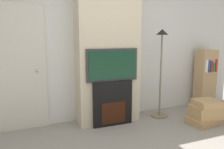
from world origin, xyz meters
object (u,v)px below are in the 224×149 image
Objects in this scene: television at (112,65)px; bookshelf at (205,79)px; fireplace at (112,103)px; box_stack at (205,112)px; floor_lamp at (161,64)px.

television is 0.73× the size of bookshelf.
fireplace is at bearing -175.47° from bookshelf.
box_stack is 1.10m from bookshelf.
fireplace is at bearing 158.95° from box_stack.
bookshelf reaches higher than fireplace.
box_stack is (1.48, -0.57, -0.17)m from fireplace.
fireplace is at bearing -177.87° from floor_lamp.
floor_lamp is (0.97, 0.04, 0.61)m from fireplace.
box_stack is (1.48, -0.57, -0.82)m from television.
fireplace is 0.86× the size of television.
bookshelf is (2.18, 0.17, 0.23)m from fireplace.
fireplace is 0.62× the size of bookshelf.
television is at bearing 159.02° from box_stack.
television is (0.00, -0.00, 0.65)m from fireplace.
television is 2.23m from bookshelf.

